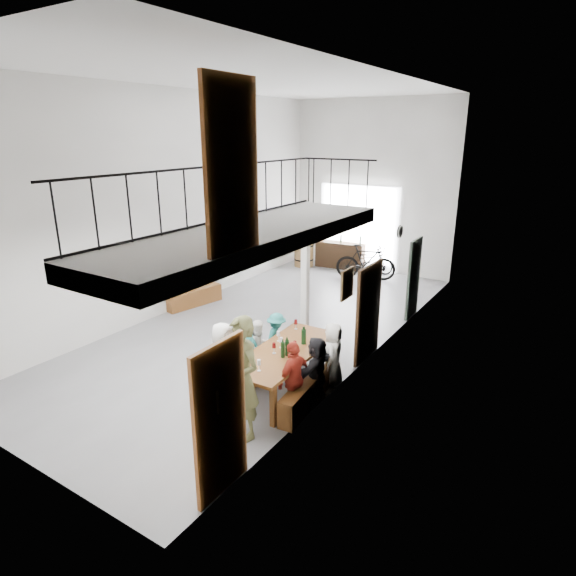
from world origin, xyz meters
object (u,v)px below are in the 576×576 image
Objects in this scene: serving_counter at (340,255)px; bicycle_near at (369,260)px; bench_inner at (258,369)px; host_standing at (242,378)px; side_bench at (194,297)px; tasting_table at (285,355)px; oak_barrel at (304,252)px.

serving_counter reaches higher than bicycle_near.
bicycle_near is at bearing 97.17° from bench_inner.
bicycle_near reaches higher than bench_inner.
host_standing is 1.22× the size of bicycle_near.
host_standing is (4.69, -3.92, 0.75)m from side_bench.
bicycle_near is at bearing -8.63° from serving_counter.
tasting_table is 1.34× the size of bench_inner.
tasting_table is 1.54× the size of side_bench.
oak_barrel is 1.26m from serving_counter.
serving_counter is at bearing 22.34° from oak_barrel.
bicycle_near is at bearing 118.29° from host_standing.
host_standing is at bearing -64.71° from oak_barrel.
host_standing reaches higher than oak_barrel.
serving_counter is (1.16, 0.48, -0.06)m from oak_barrel.
serving_counter is at bearing 124.47° from host_standing.
bicycle_near is (-1.78, 7.93, -0.29)m from tasting_table.
bicycle_near is (2.27, 0.43, -0.08)m from oak_barrel.
serving_counter is (-2.24, 7.90, 0.23)m from bench_inner.
bench_inner is at bearing -177.18° from bicycle_near.
tasting_table is 1.51m from host_standing.
side_bench is at bearing 149.43° from tasting_table.
side_bench is at bearing -95.09° from oak_barrel.
host_standing is at bearing -62.57° from bench_inner.
side_bench is 0.83× the size of host_standing.
host_standing is at bearing -78.01° from serving_counter.
oak_barrel is (0.45, 5.05, 0.27)m from side_bench.
serving_counter is at bearing 82.03° from bicycle_near.
bicycle_near is at bearing 63.63° from side_bench.
side_bench is at bearing -112.30° from serving_counter.
tasting_table is at bearing -172.73° from bicycle_near.
side_bench is (-3.85, 2.37, 0.01)m from bench_inner.
bench_inner is at bearing -80.24° from serving_counter.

